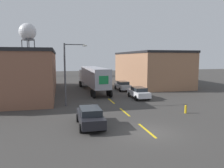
# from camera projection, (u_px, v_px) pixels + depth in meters

# --- Properties ---
(ground_plane) EXTENTS (160.00, 160.00, 0.00)m
(ground_plane) POSITION_uv_depth(u_px,v_px,m) (149.00, 132.00, 16.57)
(ground_plane) COLOR #3D3A38
(road_centerline) EXTENTS (0.20, 15.49, 0.01)m
(road_centerline) POSITION_uv_depth(u_px,v_px,m) (125.00, 112.00, 22.82)
(road_centerline) COLOR gold
(road_centerline) RESTS_ON ground_plane
(warehouse_left) EXTENTS (13.23, 24.67, 6.75)m
(warehouse_left) POSITION_uv_depth(u_px,v_px,m) (12.00, 72.00, 34.14)
(warehouse_left) COLOR brown
(warehouse_left) RESTS_ON ground_plane
(warehouse_right) EXTENTS (9.60, 20.83, 6.87)m
(warehouse_right) POSITION_uv_depth(u_px,v_px,m) (149.00, 68.00, 46.13)
(warehouse_right) COLOR #9E7051
(warehouse_right) RESTS_ON ground_plane
(semi_truck) EXTENTS (3.44, 15.55, 4.06)m
(semi_truck) POSITION_uv_depth(u_px,v_px,m) (93.00, 77.00, 36.95)
(semi_truck) COLOR silver
(semi_truck) RESTS_ON ground_plane
(parked_car_left_near) EXTENTS (2.04, 4.67, 1.59)m
(parked_car_left_near) POSITION_uv_depth(u_px,v_px,m) (90.00, 116.00, 17.98)
(parked_car_left_near) COLOR black
(parked_car_left_near) RESTS_ON ground_plane
(parked_car_right_mid) EXTENTS (2.04, 4.67, 1.59)m
(parked_car_right_mid) POSITION_uv_depth(u_px,v_px,m) (139.00, 92.00, 30.36)
(parked_car_right_mid) COLOR silver
(parked_car_right_mid) RESTS_ON ground_plane
(parked_car_right_far) EXTENTS (2.04, 4.67, 1.59)m
(parked_car_right_far) POSITION_uv_depth(u_px,v_px,m) (123.00, 86.00, 37.96)
(parked_car_right_far) COLOR #B2B2B7
(parked_car_right_far) RESTS_ON ground_plane
(water_tower) EXTENTS (5.15, 5.15, 16.02)m
(water_tower) POSITION_uv_depth(u_px,v_px,m) (28.00, 33.00, 65.86)
(water_tower) COLOR #47474C
(water_tower) RESTS_ON ground_plane
(street_lamp) EXTENTS (2.73, 0.32, 7.31)m
(street_lamp) POSITION_uv_depth(u_px,v_px,m) (68.00, 69.00, 25.26)
(street_lamp) COLOR #4C4C51
(street_lamp) RESTS_ON ground_plane
(fire_hydrant) EXTENTS (0.22, 0.22, 0.87)m
(fire_hydrant) POSITION_uv_depth(u_px,v_px,m) (186.00, 109.00, 22.27)
(fire_hydrant) COLOR gold
(fire_hydrant) RESTS_ON ground_plane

